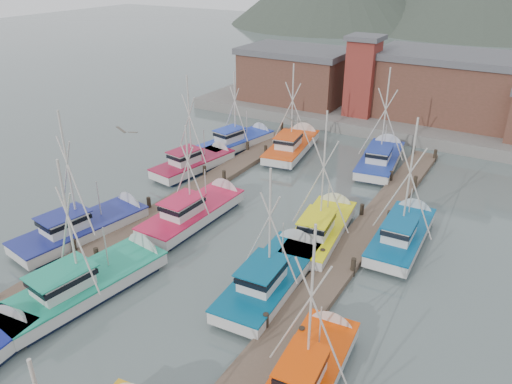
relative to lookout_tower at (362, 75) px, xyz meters
The scene contains 21 objects.
ground 33.52m from the lookout_tower, 86.53° to the right, with size 260.00×260.00×0.00m, color #455251.
dock_left 29.87m from the lookout_tower, 99.80° to the right, with size 2.30×46.00×1.50m.
dock_right 30.79m from the lookout_tower, 72.73° to the right, with size 2.30×46.00×1.50m.
quay 6.67m from the lookout_tower, 63.43° to the left, with size 44.00×16.00×1.20m, color slate.
shed_left 9.30m from the lookout_tower, 167.47° to the left, with size 12.72×8.48×6.20m.
shed_center 8.99m from the lookout_tower, 26.57° to the left, with size 14.84×9.54×6.90m.
lookout_tower is the anchor object (origin of this frame).
distant_hills 90.40m from the lookout_tower, 96.85° to the left, with size 175.00×140.00×42.00m.
boat_4 37.33m from the lookout_tower, 93.42° to the right, with size 4.54×10.57×9.30m.
boat_5 32.13m from the lookout_tower, 78.41° to the right, with size 3.56×9.71×8.48m.
boat_6 33.80m from the lookout_tower, 102.53° to the right, with size 4.50×9.99×9.85m.
boat_7 38.57m from the lookout_tower, 72.86° to the right, with size 3.60×8.35×9.00m.
boat_8 27.52m from the lookout_tower, 94.79° to the right, with size 3.36×9.52×8.12m.
boat_9 25.94m from the lookout_tower, 75.13° to the right, with size 3.89×9.32×9.79m.
boat_10 21.66m from the lookout_tower, 111.62° to the right, with size 3.90×8.88×9.23m.
boat_11 25.76m from the lookout_tower, 63.07° to the right, with size 3.86×8.96×9.56m.
boat_12 12.53m from the lookout_tower, 102.20° to the right, with size 4.37×9.91×9.49m.
boat_13 12.82m from the lookout_tower, 59.82° to the right, with size 4.16×9.81×9.83m.
boat_14 15.70m from the lookout_tower, 120.36° to the right, with size 4.32×9.14×8.36m.
gull_near 35.42m from the lookout_tower, 89.92° to the right, with size 1.55×0.65×0.24m.
gull_far 27.05m from the lookout_tower, 79.09° to the right, with size 1.55×0.64×0.24m.
Camera 1 is at (15.71, -19.30, 17.49)m, focal length 35.00 mm.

